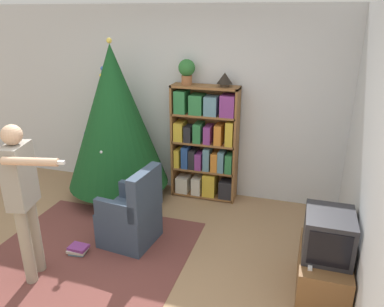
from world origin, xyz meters
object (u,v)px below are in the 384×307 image
object	(u,v)px
armchair	(132,217)
potted_plant	(187,70)
table_lamp	(225,79)
standing_person	(23,192)
television	(328,235)
bookshelf	(205,144)
christmas_tree	(115,117)

from	to	relation	value
armchair	potted_plant	xyz separation A→B (m)	(0.22, 1.36, 1.46)
potted_plant	table_lamp	size ratio (longest dim) A/B	1.64
armchair	standing_person	xyz separation A→B (m)	(-0.67, -0.83, 0.61)
standing_person	potted_plant	size ratio (longest dim) A/B	4.81
television	bookshelf	bearing A→B (deg)	135.12
armchair	table_lamp	size ratio (longest dim) A/B	4.60
armchair	table_lamp	world-z (taller)	table_lamp
bookshelf	armchair	size ratio (longest dim) A/B	1.73
armchair	bookshelf	bearing A→B (deg)	166.78
bookshelf	potted_plant	distance (m)	1.03
potted_plant	table_lamp	distance (m)	0.52
christmas_tree	potted_plant	xyz separation A→B (m)	(0.90, 0.36, 0.61)
bookshelf	television	size ratio (longest dim) A/B	3.16
standing_person	christmas_tree	bearing A→B (deg)	167.79
television	standing_person	distance (m)	2.81
armchair	standing_person	size ratio (longest dim) A/B	0.58
television	table_lamp	size ratio (longest dim) A/B	2.52
christmas_tree	table_lamp	distance (m)	1.55
armchair	standing_person	distance (m)	1.23
christmas_tree	armchair	world-z (taller)	christmas_tree
bookshelf	television	xyz separation A→B (m)	(1.58, -1.58, -0.16)
bookshelf	christmas_tree	xyz separation A→B (m)	(-1.16, -0.35, 0.38)
armchair	potted_plant	size ratio (longest dim) A/B	2.80
table_lamp	bookshelf	bearing A→B (deg)	-178.48
bookshelf	christmas_tree	size ratio (longest dim) A/B	0.73
potted_plant	standing_person	bearing A→B (deg)	-112.09
television	table_lamp	world-z (taller)	table_lamp
television	armchair	distance (m)	2.09
armchair	table_lamp	xyz separation A→B (m)	(0.73, 1.36, 1.37)
armchair	table_lamp	distance (m)	2.07
bookshelf	potted_plant	size ratio (longest dim) A/B	4.85
table_lamp	television	bearing A→B (deg)	-49.92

